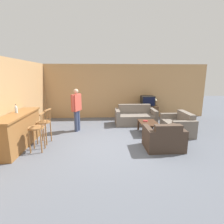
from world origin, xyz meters
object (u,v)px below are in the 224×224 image
at_px(tv_unit, 147,112).
at_px(tv, 148,101).
at_px(bar_chair_near, 37,130).
at_px(bottle, 16,109).
at_px(armchair_near, 164,139).
at_px(table_lamp, 155,98).
at_px(couch_far, 135,117).
at_px(loveseat_right, 178,126).
at_px(book_on_table, 145,121).
at_px(coffee_table, 148,124).
at_px(person_by_window, 77,108).
at_px(bar_chair_mid, 44,124).

height_order(tv_unit, tv, tv).
height_order(bar_chair_near, bottle, bottle).
xyz_separation_m(bar_chair_near, armchair_near, (3.56, -0.07, -0.31)).
bearing_deg(table_lamp, couch_far, -140.64).
xyz_separation_m(loveseat_right, book_on_table, (-1.15, 0.21, 0.14)).
xyz_separation_m(bar_chair_near, loveseat_right, (4.55, 1.24, -0.31)).
distance_m(coffee_table, table_lamp, 2.41).
bearing_deg(bottle, table_lamp, 30.91).
distance_m(couch_far, table_lamp, 1.56).
xyz_separation_m(couch_far, book_on_table, (0.16, -1.14, 0.14)).
height_order(loveseat_right, tv, tv).
height_order(bar_chair_near, tv, tv).
bearing_deg(tv, bottle, -147.37).
xyz_separation_m(coffee_table, table_lamp, (0.84, 2.17, 0.63)).
bearing_deg(coffee_table, bar_chair_near, -159.34).
height_order(bottle, person_by_window, person_by_window).
height_order(loveseat_right, book_on_table, loveseat_right).
xyz_separation_m(tv, table_lamp, (0.33, 0.00, 0.11)).
relative_size(couch_far, loveseat_right, 1.29).
xyz_separation_m(loveseat_right, table_lamp, (-0.23, 2.24, 0.70)).
bearing_deg(book_on_table, person_by_window, 173.31).
bearing_deg(loveseat_right, tv_unit, 104.09).
distance_m(armchair_near, tv_unit, 3.57).
xyz_separation_m(book_on_table, table_lamp, (0.92, 2.03, 0.56)).
distance_m(coffee_table, tv_unit, 2.23).
bearing_deg(coffee_table, book_on_table, 118.20).
bearing_deg(table_lamp, person_by_window, -153.46).
bearing_deg(couch_far, book_on_table, -81.86).
relative_size(table_lamp, person_by_window, 0.29).
distance_m(armchair_near, coffee_table, 1.38).
height_order(bottle, table_lamp, bottle).
bearing_deg(tv_unit, bar_chair_near, -138.90).
bearing_deg(armchair_near, tv_unit, 83.11).
height_order(couch_far, bottle, bottle).
bearing_deg(tv, table_lamp, 0.52).
relative_size(armchair_near, coffee_table, 1.12).
bearing_deg(tv_unit, table_lamp, 0.00).
xyz_separation_m(loveseat_right, coffee_table, (-1.07, 0.07, 0.06)).
bearing_deg(loveseat_right, couch_far, 134.15).
xyz_separation_m(bar_chair_mid, tv_unit, (3.98, 2.89, -0.28)).
relative_size(bar_chair_near, coffee_table, 1.16).
bearing_deg(bar_chair_near, coffee_table, 20.66).
bearing_deg(bar_chair_near, table_lamp, 38.84).
bearing_deg(bar_chair_near, bottle, 147.25).
height_order(bar_chair_mid, table_lamp, table_lamp).
bearing_deg(tv_unit, person_by_window, -151.08).
xyz_separation_m(armchair_near, tv_unit, (0.43, 3.54, 0.03)).
relative_size(armchair_near, tv, 1.70).
bearing_deg(bar_chair_near, couch_far, 38.66).
distance_m(couch_far, coffee_table, 1.30).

